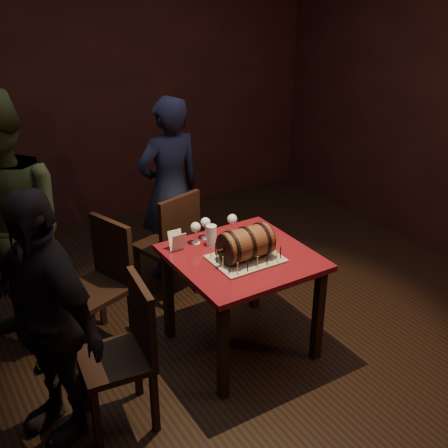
% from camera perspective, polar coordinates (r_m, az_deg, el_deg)
% --- Properties ---
extents(room_shell, '(5.04, 5.04, 2.80)m').
position_cam_1_polar(room_shell, '(3.51, 0.01, 6.24)').
color(room_shell, black).
rests_on(room_shell, ground).
extents(pub_table, '(0.90, 0.90, 0.75)m').
position_cam_1_polar(pub_table, '(3.82, 1.80, -4.60)').
color(pub_table, '#550E16').
rests_on(pub_table, ground).
extents(cake_board, '(0.45, 0.35, 0.01)m').
position_cam_1_polar(cake_board, '(3.71, 2.21, -3.54)').
color(cake_board, '#9D937F').
rests_on(cake_board, pub_table).
extents(barrel_cake, '(0.39, 0.23, 0.23)m').
position_cam_1_polar(barrel_cake, '(3.66, 2.24, -2.00)').
color(barrel_cake, brown).
rests_on(barrel_cake, cake_board).
extents(birthday_candles, '(0.40, 0.30, 0.09)m').
position_cam_1_polar(birthday_candles, '(3.69, 2.23, -2.91)').
color(birthday_candles, '#FFE698').
rests_on(birthday_candles, cake_board).
extents(wine_glass_left, '(0.07, 0.07, 0.16)m').
position_cam_1_polar(wine_glass_left, '(3.87, -2.91, -0.42)').
color(wine_glass_left, silver).
rests_on(wine_glass_left, pub_table).
extents(wine_glass_mid, '(0.07, 0.07, 0.16)m').
position_cam_1_polar(wine_glass_mid, '(3.94, -1.89, 0.05)').
color(wine_glass_mid, silver).
rests_on(wine_glass_mid, pub_table).
extents(wine_glass_right, '(0.07, 0.07, 0.16)m').
position_cam_1_polar(wine_glass_right, '(3.99, 0.84, 0.41)').
color(wine_glass_right, silver).
rests_on(wine_glass_right, pub_table).
extents(pint_of_ale, '(0.07, 0.07, 0.15)m').
position_cam_1_polar(pint_of_ale, '(3.86, -1.29, -1.23)').
color(pint_of_ale, silver).
rests_on(pint_of_ale, pub_table).
extents(menu_card, '(0.10, 0.05, 0.13)m').
position_cam_1_polar(menu_card, '(3.82, -4.79, -1.76)').
color(menu_card, white).
rests_on(menu_card, pub_table).
extents(chair_back, '(0.49, 0.49, 0.93)m').
position_cam_1_polar(chair_back, '(4.47, -5.29, -1.70)').
color(chair_back, black).
rests_on(chair_back, ground).
extents(chair_left_rear, '(0.51, 0.51, 0.93)m').
position_cam_1_polar(chair_left_rear, '(4.05, -12.18, -5.29)').
color(chair_left_rear, black).
rests_on(chair_left_rear, ground).
extents(chair_left_front, '(0.44, 0.44, 0.93)m').
position_cam_1_polar(chair_left_front, '(3.36, -9.76, -12.17)').
color(chair_left_front, black).
rests_on(chair_left_front, ground).
extents(person_back, '(0.60, 0.41, 1.59)m').
position_cam_1_polar(person_back, '(4.73, -5.53, 3.45)').
color(person_back, '#191C33').
rests_on(person_back, ground).
extents(person_left_rear, '(0.97, 1.10, 1.88)m').
position_cam_1_polar(person_left_rear, '(3.85, -21.30, -1.23)').
color(person_left_rear, '#394221').
rests_on(person_left_rear, ground).
extents(person_left_front, '(0.66, 0.98, 1.54)m').
position_cam_1_polar(person_left_front, '(3.25, -17.72, -9.20)').
color(person_left_front, black).
rests_on(person_left_front, ground).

